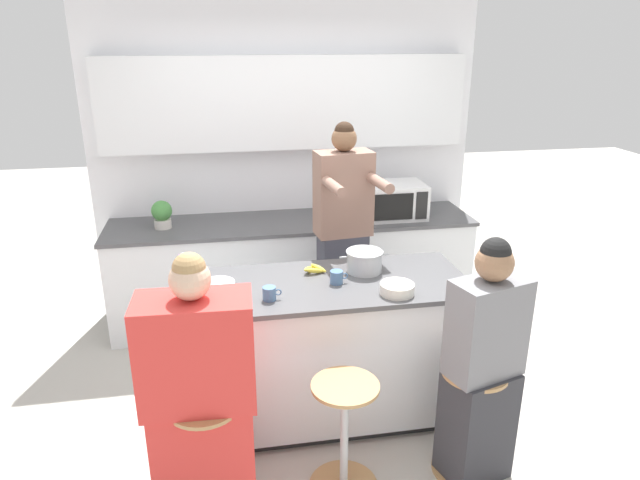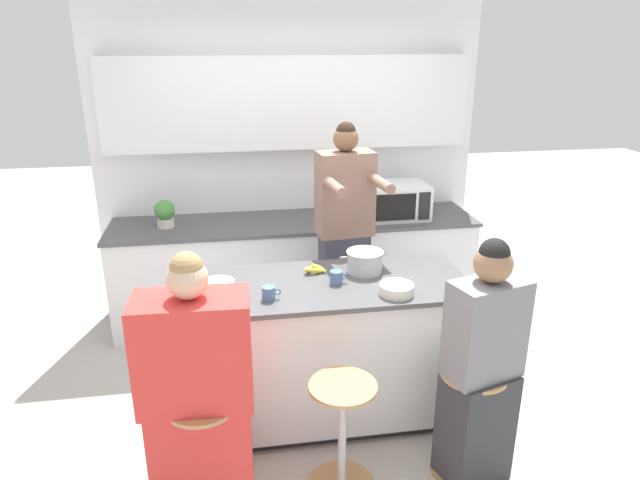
# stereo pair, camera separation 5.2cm
# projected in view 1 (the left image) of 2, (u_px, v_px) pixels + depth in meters

# --- Properties ---
(ground_plane) EXTENTS (16.00, 16.00, 0.00)m
(ground_plane) POSITION_uv_depth(u_px,v_px,m) (322.00, 412.00, 3.77)
(ground_plane) COLOR #B2ADA3
(wall_back) EXTENTS (3.27, 0.22, 2.70)m
(wall_back) POSITION_uv_depth(u_px,v_px,m) (286.00, 136.00, 4.82)
(wall_back) COLOR white
(wall_back) RESTS_ON ground_plane
(back_counter) EXTENTS (3.03, 0.67, 0.89)m
(back_counter) POSITION_uv_depth(u_px,v_px,m) (293.00, 270.00, 4.90)
(back_counter) COLOR silver
(back_counter) RESTS_ON ground_plane
(kitchen_island) EXTENTS (1.79, 0.73, 0.94)m
(kitchen_island) POSITION_uv_depth(u_px,v_px,m) (322.00, 350.00, 3.61)
(kitchen_island) COLOR black
(kitchen_island) RESTS_ON ground_plane
(bar_stool_leftmost) EXTENTS (0.38, 0.38, 0.66)m
(bar_stool_leftmost) POSITION_uv_depth(u_px,v_px,m) (208.00, 455.00, 2.89)
(bar_stool_leftmost) COLOR tan
(bar_stool_leftmost) RESTS_ON ground_plane
(bar_stool_center) EXTENTS (0.38, 0.38, 0.66)m
(bar_stool_center) POSITION_uv_depth(u_px,v_px,m) (344.00, 434.00, 3.04)
(bar_stool_center) COLOR tan
(bar_stool_center) RESTS_ON ground_plane
(bar_stool_rightmost) EXTENTS (0.38, 0.38, 0.66)m
(bar_stool_rightmost) POSITION_uv_depth(u_px,v_px,m) (470.00, 419.00, 3.16)
(bar_stool_rightmost) COLOR tan
(bar_stool_rightmost) RESTS_ON ground_plane
(person_cooking) EXTENTS (0.45, 0.59, 1.80)m
(person_cooking) POSITION_uv_depth(u_px,v_px,m) (343.00, 246.00, 4.17)
(person_cooking) COLOR #383842
(person_cooking) RESTS_ON ground_plane
(person_wrapped_blanket) EXTENTS (0.56, 0.31, 1.45)m
(person_wrapped_blanket) POSITION_uv_depth(u_px,v_px,m) (200.00, 400.00, 2.79)
(person_wrapped_blanket) COLOR red
(person_wrapped_blanket) RESTS_ON ground_plane
(person_seated_near) EXTENTS (0.44, 0.35, 1.43)m
(person_seated_near) POSITION_uv_depth(u_px,v_px,m) (482.00, 374.00, 3.04)
(person_seated_near) COLOR #333338
(person_seated_near) RESTS_ON ground_plane
(cooking_pot) EXTENTS (0.32, 0.23, 0.14)m
(cooking_pot) POSITION_uv_depth(u_px,v_px,m) (364.00, 261.00, 3.59)
(cooking_pot) COLOR #B7BABC
(cooking_pot) RESTS_ON kitchen_island
(fruit_bowl) EXTENTS (0.19, 0.19, 0.07)m
(fruit_bowl) POSITION_uv_depth(u_px,v_px,m) (218.00, 288.00, 3.29)
(fruit_bowl) COLOR white
(fruit_bowl) RESTS_ON kitchen_island
(mixing_bowl_steel) EXTENTS (0.20, 0.20, 0.06)m
(mixing_bowl_steel) POSITION_uv_depth(u_px,v_px,m) (397.00, 289.00, 3.30)
(mixing_bowl_steel) COLOR silver
(mixing_bowl_steel) RESTS_ON kitchen_island
(coffee_cup_near) EXTENTS (0.11, 0.08, 0.08)m
(coffee_cup_near) POSITION_uv_depth(u_px,v_px,m) (337.00, 277.00, 3.43)
(coffee_cup_near) COLOR #4C7099
(coffee_cup_near) RESTS_ON kitchen_island
(coffee_cup_far) EXTENTS (0.11, 0.08, 0.08)m
(coffee_cup_far) POSITION_uv_depth(u_px,v_px,m) (270.00, 293.00, 3.22)
(coffee_cup_far) COLOR #4C7099
(coffee_cup_far) RESTS_ON kitchen_island
(banana_bunch) EXTENTS (0.17, 0.12, 0.05)m
(banana_bunch) POSITION_uv_depth(u_px,v_px,m) (314.00, 269.00, 3.59)
(banana_bunch) COLOR yellow
(banana_bunch) RESTS_ON kitchen_island
(juice_carton) EXTENTS (0.07, 0.07, 0.17)m
(juice_carton) POSITION_uv_depth(u_px,v_px,m) (185.00, 267.00, 3.47)
(juice_carton) COLOR #7A428E
(juice_carton) RESTS_ON kitchen_island
(microwave) EXTENTS (0.54, 0.39, 0.29)m
(microwave) POSITION_uv_depth(u_px,v_px,m) (392.00, 200.00, 4.80)
(microwave) COLOR white
(microwave) RESTS_ON back_counter
(potted_plant) EXTENTS (0.16, 0.16, 0.22)m
(potted_plant) POSITION_uv_depth(u_px,v_px,m) (162.00, 214.00, 4.54)
(potted_plant) COLOR beige
(potted_plant) RESTS_ON back_counter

